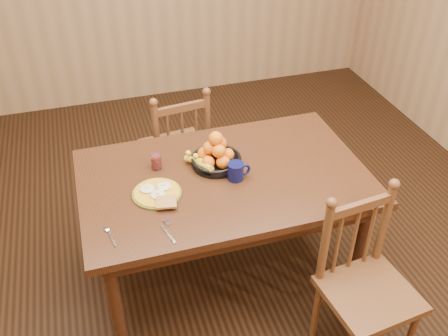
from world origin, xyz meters
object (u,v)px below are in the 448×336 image
object	(u,v)px
dining_table	(224,187)
coffee_mug	(236,171)
fruit_bowl	(215,156)
chair_near	(365,286)
breakfast_plate	(157,193)
chair_far	(177,150)

from	to	relation	value
dining_table	coffee_mug	bearing A→B (deg)	-40.56
dining_table	fruit_bowl	size ratio (longest dim) A/B	4.94
chair_near	breakfast_plate	xyz separation A→B (m)	(-0.91, 0.67, 0.30)
dining_table	breakfast_plate	xyz separation A→B (m)	(-0.39, -0.06, 0.10)
dining_table	chair_near	distance (m)	0.92
dining_table	chair_near	size ratio (longest dim) A/B	1.67
chair_near	coffee_mug	bearing A→B (deg)	117.87
chair_far	fruit_bowl	distance (m)	0.74
breakfast_plate	fruit_bowl	world-z (taller)	fruit_bowl
chair_far	breakfast_plate	xyz separation A→B (m)	(-0.27, -0.81, 0.30)
chair_near	breakfast_plate	world-z (taller)	chair_near
chair_far	chair_near	size ratio (longest dim) A/B	0.99
coffee_mug	fruit_bowl	size ratio (longest dim) A/B	0.41
coffee_mug	chair_near	bearing A→B (deg)	-55.73
chair_far	fruit_bowl	size ratio (longest dim) A/B	2.94
chair_near	coffee_mug	size ratio (longest dim) A/B	7.15
dining_table	breakfast_plate	distance (m)	0.41
dining_table	chair_near	xyz separation A→B (m)	(0.52, -0.73, -0.20)
dining_table	coffee_mug	world-z (taller)	coffee_mug
chair_far	chair_near	distance (m)	1.61
breakfast_plate	fruit_bowl	distance (m)	0.41
dining_table	breakfast_plate	bearing A→B (deg)	-170.54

